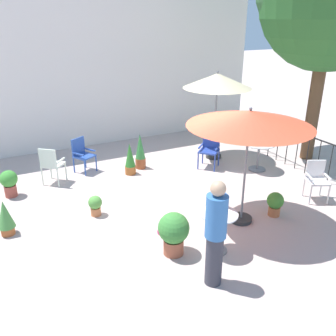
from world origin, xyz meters
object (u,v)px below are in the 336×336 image
Objects in this scene: patio_umbrella_0 at (217,82)px; potted_plant_0 at (9,182)px; patio_chair_2 at (51,163)px; patio_umbrella_1 at (250,119)px; potted_plant_6 at (5,217)px; potted_plant_7 at (173,231)px; cafe_table_0 at (259,151)px; patio_chair_1 at (82,153)px; patio_chair_3 at (316,177)px; potted_plant_5 at (130,159)px; potted_plant_1 at (95,205)px; potted_plant_4 at (140,152)px; standing_person at (215,233)px; patio_chair_0 at (210,148)px; cafe_table_1 at (218,225)px; potted_plant_2 at (275,203)px.

patio_umbrella_0 reaches higher than potted_plant_0.
patio_umbrella_1 is at bearing -48.84° from patio_chair_2.
potted_plant_6 is 0.91× the size of potted_plant_7.
patio_chair_1 is at bearing 154.45° from cafe_table_0.
potted_plant_6 is at bearing 166.33° from patio_chair_3.
potted_plant_5 is 3.50m from potted_plant_6.
potted_plant_4 is (1.81, 1.92, 0.23)m from potted_plant_1.
standing_person is at bearing -95.01° from potted_plant_5.
potted_plant_0 is (-5.00, 0.52, -0.18)m from patio_chair_0.
potted_plant_7 is (1.32, -3.81, -0.11)m from patio_chair_2.
potted_plant_4 is at bearing 86.19° from cafe_table_1.
patio_umbrella_0 is 5.08m from potted_plant_7.
patio_umbrella_0 reaches higher than patio_chair_0.
cafe_table_0 is at bearing 58.45° from potted_plant_2.
patio_umbrella_1 is at bearing -136.01° from cafe_table_0.
patio_chair_2 reaches higher than potted_plant_6.
patio_chair_1 is at bearing 158.84° from patio_chair_0.
standing_person is at bearing -139.69° from patio_umbrella_1.
potted_plant_1 is 1.69m from potted_plant_6.
patio_umbrella_0 is at bearing 65.54° from patio_umbrella_1.
patio_chair_2 is at bearing 131.16° from patio_umbrella_1.
patio_umbrella_0 reaches higher than standing_person.
potted_plant_1 is at bearing 153.12° from potted_plant_2.
potted_plant_0 is at bearing 167.86° from cafe_table_0.
patio_chair_3 is at bearing -50.73° from potted_plant_4.
potted_plant_4 is at bearing 156.65° from patio_chair_0.
patio_umbrella_1 is at bearing -31.11° from potted_plant_1.
patio_umbrella_0 is at bearing 56.53° from standing_person.
potted_plant_1 is 3.67m from potted_plant_2.
potted_plant_4 is at bearing 174.00° from patio_umbrella_0.
cafe_table_0 reaches higher than potted_plant_0.
cafe_table_1 is at bearing -122.59° from patio_umbrella_0.
patio_umbrella_1 is at bearing -61.13° from patio_chair_1.
patio_chair_2 is 1.93m from potted_plant_5.
potted_plant_2 is at bearing -67.74° from potted_plant_4.
potted_plant_4 reaches higher than potted_plant_2.
patio_chair_2 is at bearing 116.33° from cafe_table_1.
potted_plant_5 is at bearing 91.78° from cafe_table_1.
potted_plant_5 reaches higher than potted_plant_1.
patio_chair_2 is 1.21× the size of potted_plant_7.
potted_plant_5 is at bearing -147.34° from potted_plant_4.
patio_chair_1 reaches higher than potted_plant_5.
patio_chair_2 is (-4.49, 0.25, -1.62)m from patio_umbrella_0.
potted_plant_2 is at bearing -54.41° from patio_chair_1.
potted_plant_4 is at bearing -0.39° from patio_chair_2.
standing_person reaches higher than cafe_table_1.
patio_chair_0 is 1.31× the size of potted_plant_6.
potted_plant_6 is at bearing 161.03° from potted_plant_2.
patio_chair_1 is at bearing 161.53° from potted_plant_4.
potted_plant_0 is (-4.01, 3.23, -1.73)m from patio_umbrella_1.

